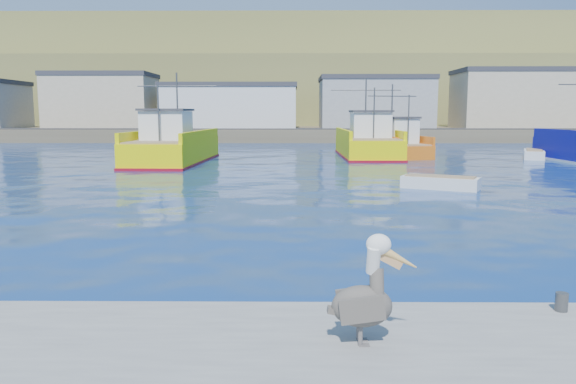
# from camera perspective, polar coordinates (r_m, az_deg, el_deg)

# --- Properties ---
(ground) EXTENTS (260.00, 260.00, 0.00)m
(ground) POSITION_cam_1_polar(r_m,az_deg,el_deg) (12.68, 6.48, -8.74)
(ground) COLOR navy
(ground) RESTS_ON ground
(dock_bollards) EXTENTS (36.20, 0.20, 0.30)m
(dock_bollards) POSITION_cam_1_polar(r_m,az_deg,el_deg) (9.38, 12.43, -10.81)
(dock_bollards) COLOR #4C4C4C
(dock_bollards) RESTS_ON dock
(far_shore) EXTENTS (200.00, 81.00, 24.00)m
(far_shore) POSITION_cam_1_polar(r_m,az_deg,el_deg) (121.41, 1.18, 10.52)
(far_shore) COLOR brown
(far_shore) RESTS_ON ground
(trawler_yellow_a) EXTENTS (6.06, 13.43, 6.76)m
(trawler_yellow_a) POSITION_cam_1_polar(r_m,az_deg,el_deg) (42.55, -11.59, 4.48)
(trawler_yellow_a) COLOR #EFE500
(trawler_yellow_a) RESTS_ON ground
(trawler_yellow_b) EXTENTS (6.00, 12.68, 6.69)m
(trawler_yellow_b) POSITION_cam_1_polar(r_m,az_deg,el_deg) (47.89, 8.07, 4.89)
(trawler_yellow_b) COLOR #EFE500
(trawler_yellow_b) RESTS_ON ground
(boat_orange) EXTENTS (5.02, 8.93, 6.10)m
(boat_orange) POSITION_cam_1_polar(r_m,az_deg,el_deg) (48.36, 10.95, 4.77)
(boat_orange) COLOR orange
(boat_orange) RESTS_ON ground
(skiff_mid) EXTENTS (3.81, 2.73, 0.79)m
(skiff_mid) POSITION_cam_1_polar(r_m,az_deg,el_deg) (28.22, 15.19, 0.82)
(skiff_mid) COLOR silver
(skiff_mid) RESTS_ON ground
(skiff_far) EXTENTS (2.94, 4.47, 0.92)m
(skiff_far) POSITION_cam_1_polar(r_m,az_deg,el_deg) (49.72, 23.71, 3.46)
(skiff_far) COLOR silver
(skiff_far) RESTS_ON ground
(pelican) EXTENTS (1.24, 0.52, 1.54)m
(pelican) POSITION_cam_1_polar(r_m,az_deg,el_deg) (7.86, 7.86, -10.52)
(pelican) COLOR #595451
(pelican) RESTS_ON dock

